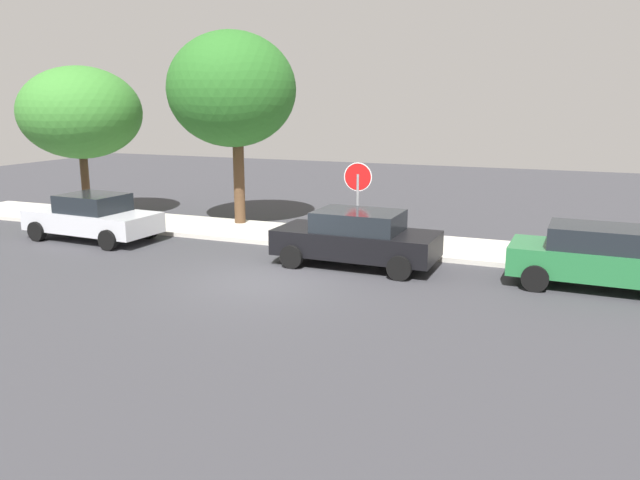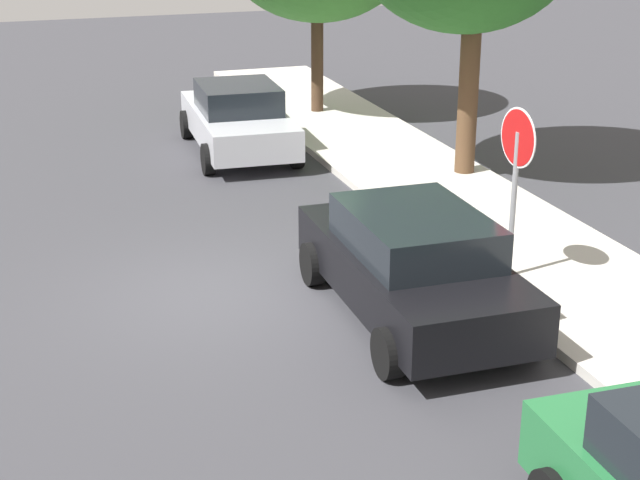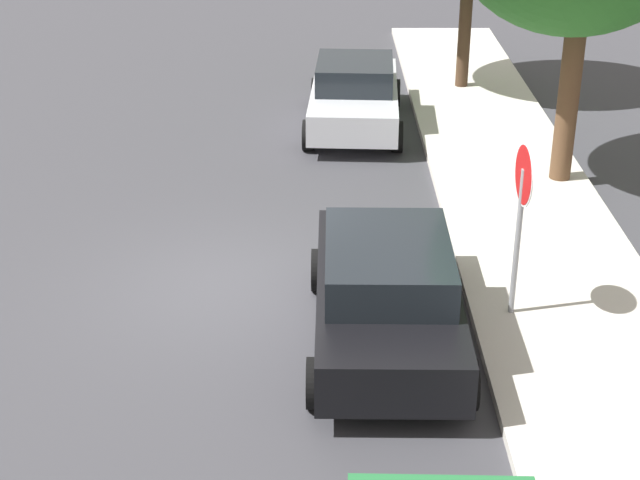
# 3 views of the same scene
# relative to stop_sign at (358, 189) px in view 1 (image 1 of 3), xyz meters

# --- Properties ---
(ground_plane) EXTENTS (60.00, 60.00, 0.00)m
(ground_plane) POSITION_rel_stop_sign_xyz_m (-1.00, -4.05, -1.85)
(ground_plane) COLOR #38383D
(sidewalk_curb) EXTENTS (32.00, 2.91, 0.14)m
(sidewalk_curb) POSITION_rel_stop_sign_xyz_m (-1.00, 0.89, -1.78)
(sidewalk_curb) COLOR beige
(sidewalk_curb) RESTS_ON ground_plane
(stop_sign) EXTENTS (0.86, 0.08, 2.65)m
(stop_sign) POSITION_rel_stop_sign_xyz_m (0.00, 0.00, 0.00)
(stop_sign) COLOR gray
(stop_sign) RESTS_ON ground_plane
(parked_car_black) EXTENTS (4.44, 2.13, 1.53)m
(parked_car_black) POSITION_rel_stop_sign_xyz_m (0.60, -1.82, -1.06)
(parked_car_black) COLOR black
(parked_car_black) RESTS_ON ground_plane
(parked_car_green) EXTENTS (4.44, 2.09, 1.53)m
(parked_car_green) POSITION_rel_stop_sign_xyz_m (6.75, -1.61, -1.08)
(parked_car_green) COLOR #236B38
(parked_car_green) RESTS_ON ground_plane
(parked_car_silver) EXTENTS (4.54, 2.24, 1.51)m
(parked_car_silver) POSITION_rel_stop_sign_xyz_m (-8.39, -1.96, -1.09)
(parked_car_silver) COLOR silver
(parked_car_silver) RESTS_ON ground_plane
(street_tree_near_corner) EXTENTS (4.42, 4.42, 5.69)m
(street_tree_near_corner) POSITION_rel_stop_sign_xyz_m (-11.05, 0.74, 2.15)
(street_tree_near_corner) COLOR #422D1E
(street_tree_near_corner) RESTS_ON ground_plane
(street_tree_mid_block) EXTENTS (4.43, 4.43, 6.79)m
(street_tree_mid_block) POSITION_rel_stop_sign_xyz_m (-5.16, 1.64, 2.95)
(street_tree_mid_block) COLOR #513823
(street_tree_mid_block) RESTS_ON ground_plane
(fire_hydrant) EXTENTS (0.30, 0.22, 0.72)m
(fire_hydrant) POSITION_rel_stop_sign_xyz_m (6.94, -0.12, -1.49)
(fire_hydrant) COLOR red
(fire_hydrant) RESTS_ON ground_plane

